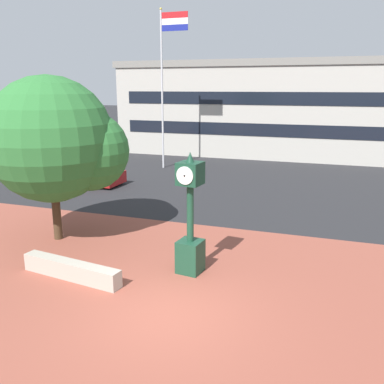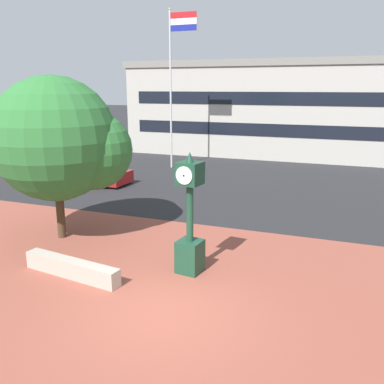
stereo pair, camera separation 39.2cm
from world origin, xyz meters
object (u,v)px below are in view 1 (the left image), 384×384
(car_street_near, at_px, (85,174))
(flagpole_primary, at_px, (165,75))
(civic_building, at_px, (264,107))
(street_clock, at_px, (190,223))
(plaza_tree, at_px, (59,142))

(car_street_near, bearing_deg, flagpole_primary, -20.76)
(car_street_near, relative_size, civic_building, 0.20)
(car_street_near, height_order, civic_building, civic_building)
(street_clock, xyz_separation_m, plaza_tree, (-5.07, 1.19, 1.94))
(flagpole_primary, bearing_deg, street_clock, -65.29)
(plaza_tree, height_order, flagpole_primary, flagpole_primary)
(street_clock, height_order, plaza_tree, plaza_tree)
(street_clock, bearing_deg, plaza_tree, 174.08)
(street_clock, xyz_separation_m, civic_building, (-2.07, 24.63, 2.10))
(plaza_tree, distance_m, car_street_near, 9.07)
(plaza_tree, bearing_deg, car_street_near, 118.49)
(car_street_near, bearing_deg, street_clock, -131.54)
(flagpole_primary, xyz_separation_m, civic_building, (4.65, 10.03, -2.36))
(plaza_tree, relative_size, flagpole_primary, 0.57)
(plaza_tree, xyz_separation_m, flagpole_primary, (-1.64, 13.41, 2.51))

